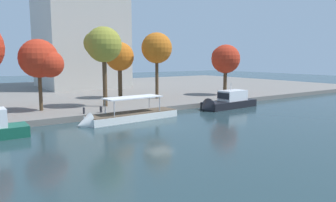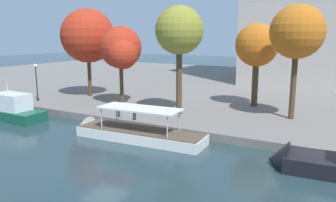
# 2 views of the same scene
# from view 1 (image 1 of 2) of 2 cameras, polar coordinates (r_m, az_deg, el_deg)

# --- Properties ---
(ground_plane) EXTENTS (220.00, 220.00, 0.00)m
(ground_plane) POSITION_cam_1_polar(r_m,az_deg,el_deg) (31.34, -1.51, -4.78)
(ground_plane) COLOR #23383D
(dock_promenade) EXTENTS (120.00, 55.00, 0.66)m
(dock_promenade) POSITION_cam_1_polar(r_m,az_deg,el_deg) (63.06, -18.86, 1.45)
(dock_promenade) COLOR slate
(dock_promenade) RESTS_ON ground_plane
(tour_boat_1) EXTENTS (11.83, 3.23, 3.62)m
(tour_boat_1) POSITION_cam_1_polar(r_m,az_deg,el_deg) (34.71, -7.74, -3.15)
(tour_boat_1) COLOR silver
(tour_boat_1) RESTS_ON ground_plane
(motor_yacht_2) EXTENTS (9.70, 3.31, 4.50)m
(motor_yacht_2) POSITION_cam_1_polar(r_m,az_deg,el_deg) (43.89, 10.61, -0.41)
(motor_yacht_2) COLOR black
(motor_yacht_2) RESTS_ON ground_plane
(mooring_bollard_0) EXTENTS (0.26, 0.26, 0.77)m
(mooring_bollard_0) POSITION_cam_1_polar(r_m,az_deg,el_deg) (36.21, -15.09, -1.62)
(mooring_bollard_0) COLOR #2D2D33
(mooring_bollard_0) RESTS_ON dock_promenade
(mooring_bollard_1) EXTENTS (0.31, 0.31, 0.75)m
(mooring_bollard_1) POSITION_cam_1_polar(r_m,az_deg,el_deg) (36.65, -12.12, -1.43)
(mooring_bollard_1) COLOR #2D2D33
(mooring_bollard_1) RESTS_ON dock_promenade
(tree_0) EXTENTS (4.82, 4.82, 8.48)m
(tree_0) POSITION_cam_1_polar(r_m,az_deg,el_deg) (54.11, 10.24, 7.71)
(tree_0) COLOR #4C3823
(tree_0) RESTS_ON dock_promenade
(tree_2) EXTENTS (4.69, 4.69, 10.08)m
(tree_2) POSITION_cam_1_polar(r_m,az_deg,el_deg) (48.25, -2.09, 9.72)
(tree_2) COLOR #4C3823
(tree_2) RESTS_ON dock_promenade
(tree_3) EXTENTS (4.52, 4.82, 10.16)m
(tree_3) POSITION_cam_1_polar(r_m,az_deg,el_deg) (41.16, -11.80, 10.04)
(tree_3) COLOR #4C3823
(tree_3) RESTS_ON dock_promenade
(tree_4) EXTENTS (4.84, 4.84, 8.41)m
(tree_4) POSITION_cam_1_polar(r_m,az_deg,el_deg) (39.49, -22.06, 7.02)
(tree_4) COLOR #4C3823
(tree_4) RESTS_ON dock_promenade
(tree_5) EXTENTS (4.44, 4.44, 8.68)m
(tree_5) POSITION_cam_1_polar(r_m,az_deg,el_deg) (49.36, -8.98, 8.11)
(tree_5) COLOR #4C3823
(tree_5) RESTS_ON dock_promenade
(office_tower) EXTENTS (16.01, 17.99, 38.05)m
(office_tower) POSITION_cam_1_polar(r_m,az_deg,el_deg) (72.23, -16.07, 16.91)
(office_tower) COLOR #B7B2A8
(office_tower) RESTS_ON dock_promenade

